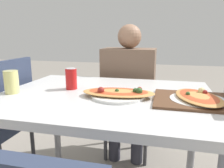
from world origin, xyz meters
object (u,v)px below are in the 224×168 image
(pizza_main, at_px, (119,93))
(pizza_second, at_px, (198,98))
(chair_far_seated, at_px, (130,98))
(drink_glass, at_px, (11,82))
(soda_can, at_px, (71,79))
(dining_table, at_px, (105,107))
(person_seated, at_px, (128,82))
(chair_side_left, at_px, (3,117))

(pizza_main, height_order, pizza_second, same)
(chair_far_seated, height_order, drink_glass, chair_far_seated)
(chair_far_seated, bearing_deg, drink_glass, 59.50)
(pizza_main, bearing_deg, chair_far_seated, 94.54)
(pizza_main, distance_m, drink_glass, 0.59)
(drink_glass, bearing_deg, soda_can, 30.23)
(dining_table, bearing_deg, chair_far_seated, 88.73)
(chair_far_seated, distance_m, pizza_main, 0.87)
(pizza_main, bearing_deg, soda_can, 162.13)
(chair_far_seated, height_order, person_seated, person_seated)
(chair_side_left, bearing_deg, drink_glass, -127.27)
(pizza_main, xyz_separation_m, pizza_second, (0.39, 0.01, -0.00))
(dining_table, xyz_separation_m, pizza_main, (0.08, -0.04, 0.09))
(chair_far_seated, xyz_separation_m, soda_can, (-0.24, -0.72, 0.31))
(soda_can, bearing_deg, pizza_second, -7.22)
(chair_side_left, relative_size, pizza_main, 2.36)
(chair_far_seated, relative_size, person_seated, 0.79)
(soda_can, distance_m, pizza_second, 0.71)
(chair_side_left, relative_size, drink_glass, 7.25)
(person_seated, bearing_deg, soda_can, 68.29)
(drink_glass, bearing_deg, pizza_second, 4.40)
(person_seated, bearing_deg, dining_table, 88.51)
(person_seated, bearing_deg, chair_far_seated, -90.00)
(soda_can, bearing_deg, pizza_main, -17.87)
(chair_far_seated, distance_m, pizza_second, 0.97)
(dining_table, distance_m, person_seated, 0.67)
(person_seated, distance_m, drink_glass, 0.94)
(pizza_main, bearing_deg, dining_table, 153.30)
(dining_table, distance_m, pizza_second, 0.48)
(dining_table, height_order, chair_far_seated, chair_far_seated)
(person_seated, distance_m, pizza_main, 0.72)
(person_seated, xyz_separation_m, pizza_main, (0.07, -0.71, 0.09))
(dining_table, height_order, pizza_main, pizza_main)
(chair_far_seated, distance_m, drink_glass, 1.08)
(dining_table, xyz_separation_m, pizza_second, (0.47, -0.03, 0.09))
(dining_table, bearing_deg, person_seated, 88.51)
(chair_side_left, height_order, drink_glass, chair_side_left)
(pizza_main, xyz_separation_m, soda_can, (-0.31, 0.10, 0.04))
(chair_far_seated, xyz_separation_m, person_seated, (0.00, -0.12, 0.17))
(person_seated, bearing_deg, pizza_second, 123.25)
(soda_can, bearing_deg, dining_table, -14.35)
(pizza_main, relative_size, soda_can, 3.09)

